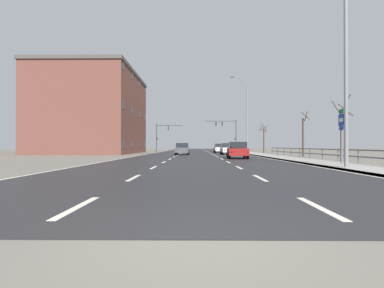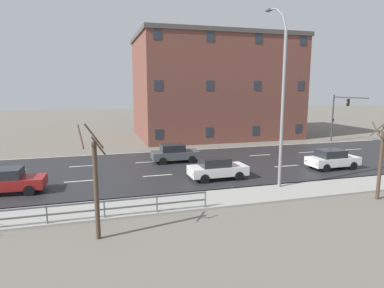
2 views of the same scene
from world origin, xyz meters
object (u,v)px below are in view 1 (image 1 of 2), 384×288
Objects in this scene: car_far_left at (228,149)px; car_mid_centre at (237,150)px; highway_sign at (342,129)px; street_lamp_midground at (246,116)px; car_far_right at (182,149)px; traffic_signal_left at (162,133)px; brick_building at (94,113)px; street_lamp_foreground at (343,64)px; car_distant at (220,148)px; traffic_signal_right at (228,130)px.

car_mid_centre is at bearing -93.22° from car_far_left.
highway_sign is 0.81× the size of car_far_left.
street_lamp_midground is 3.43× the size of highway_sign.
highway_sign is at bearing -65.66° from car_far_right.
traffic_signal_left reaches higher than car_far_left.
brick_building reaches higher than car_far_left.
street_lamp_foreground reaches higher than car_far_left.
street_lamp_foreground is at bearing -113.20° from highway_sign.
car_far_left is 6.41m from car_far_right.
highway_sign is at bearing -81.81° from car_far_left.
car_distant and car_far_left have the same top height.
street_lamp_foreground is 14.41m from car_mid_centre.
street_lamp_midground is 0.57× the size of brick_building.
street_lamp_foreground reaches higher than car_far_right.
car_far_right is (-10.17, 22.87, -1.35)m from highway_sign.
street_lamp_midground is at bearing -85.78° from traffic_signal_right.
car_distant is (-3.38, 36.58, -4.54)m from street_lamp_foreground.
street_lamp_midground is 14.49m from traffic_signal_right.
car_mid_centre is at bearing -102.11° from street_lamp_midground.
highway_sign is at bearing -70.86° from traffic_signal_left.
traffic_signal_right is 1.52× the size of car_far_left.
street_lamp_midground is at bearing -48.78° from traffic_signal_left.
street_lamp_foreground is 1.73× the size of traffic_signal_right.
car_mid_centre is at bearing -91.52° from car_distant.
street_lamp_foreground is 41.56m from brick_building.
car_far_left is at bearing 96.55° from street_lamp_foreground.
street_lamp_foreground is 29.74m from street_lamp_midground.
car_mid_centre is (-0.19, -23.37, 0.00)m from car_distant.
highway_sign reaches higher than car_far_right.
brick_building is (-24.02, 4.14, 0.89)m from street_lamp_midground.
brick_building reaches higher than car_distant.
car_far_left is (-3.03, -3.10, -4.83)m from street_lamp_midground.
traffic_signal_right reaches higher than car_far_left.
car_far_left and car_far_right have the same top height.
street_lamp_foreground is at bearing -72.16° from car_mid_centre.
traffic_signal_right is at bearing 72.03° from car_distant.
car_distant is at bearing 63.46° from car_far_right.
car_distant is 12.98m from car_far_right.
street_lamp_foreground is at bearing -69.34° from car_far_right.
car_far_left is at bearing 90.52° from car_mid_centre.
brick_building is (-14.79, 8.87, 5.72)m from car_far_right.
traffic_signal_left reaches higher than car_mid_centre.
car_distant is at bearing 92.25° from car_mid_centre.
car_distant is 9.95m from car_far_left.
brick_building reaches higher than highway_sign.
car_far_right is at bearing 118.43° from car_mid_centre.
traffic_signal_left is (-14.30, 16.33, -1.89)m from street_lamp_midground.
traffic_signal_right reaches higher than car_far_right.
street_lamp_foreground is at bearing -85.78° from car_distant.
car_mid_centre is at bearing -45.27° from brick_building.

